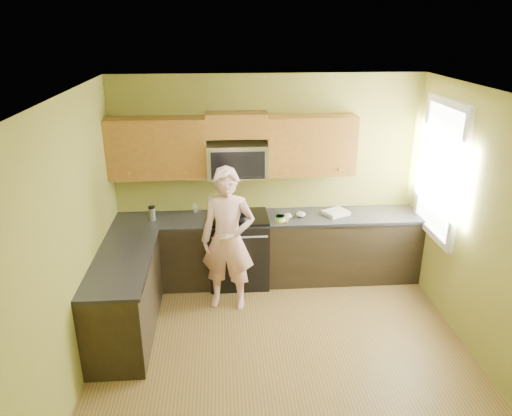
{
  "coord_description": "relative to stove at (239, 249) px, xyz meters",
  "views": [
    {
      "loc": [
        -0.6,
        -4.07,
        3.31
      ],
      "look_at": [
        -0.2,
        1.3,
        1.2
      ],
      "focal_mm": 33.83,
      "sensor_mm": 36.0,
      "label": 1
    }
  ],
  "objects": [
    {
      "name": "travel_mug",
      "position": [
        -1.1,
        0.01,
        0.45
      ],
      "size": [
        0.1,
        0.1,
        0.19
      ],
      "primitive_type": null,
      "rotation": [
        0.0,
        0.0,
        0.2
      ],
      "color": "silver",
      "rests_on": "countertop_back"
    },
    {
      "name": "ceiling",
      "position": [
        0.4,
        -1.68,
        2.23
      ],
      "size": [
        4.0,
        4.0,
        0.0
      ],
      "primitive_type": "plane",
      "rotation": [
        3.14,
        0.0,
        0.0
      ],
      "color": "white",
      "rests_on": "ground"
    },
    {
      "name": "napkin_b",
      "position": [
        0.81,
        -0.01,
        0.48
      ],
      "size": [
        0.16,
        0.16,
        0.07
      ],
      "primitive_type": "ellipsoid",
      "rotation": [
        0.0,
        0.0,
        -0.32
      ],
      "color": "silver",
      "rests_on": "countertop_back"
    },
    {
      "name": "wall_right",
      "position": [
        2.4,
        -1.68,
        0.88
      ],
      "size": [
        0.0,
        4.0,
        4.0
      ],
      "primitive_type": "plane",
      "rotation": [
        1.57,
        0.0,
        -1.57
      ],
      "color": "olive",
      "rests_on": "ground"
    },
    {
      "name": "wall_back",
      "position": [
        0.4,
        0.32,
        0.88
      ],
      "size": [
        4.0,
        0.0,
        4.0
      ],
      "primitive_type": "plane",
      "rotation": [
        1.57,
        0.0,
        0.0
      ],
      "color": "olive",
      "rests_on": "ground"
    },
    {
      "name": "wall_left",
      "position": [
        -1.6,
        -1.68,
        0.88
      ],
      "size": [
        0.0,
        4.0,
        4.0
      ],
      "primitive_type": "plane",
      "rotation": [
        1.57,
        0.0,
        1.57
      ],
      "color": "olive",
      "rests_on": "ground"
    },
    {
      "name": "countertop_left",
      "position": [
        -1.29,
        -1.08,
        0.43
      ],
      "size": [
        0.62,
        1.6,
        0.04
      ],
      "primitive_type": "cube",
      "color": "black",
      "rests_on": "cabinet_left_run"
    },
    {
      "name": "cabinet_left_run",
      "position": [
        -1.3,
        -1.08,
        -0.03
      ],
      "size": [
        0.6,
        1.6,
        0.88
      ],
      "primitive_type": "cube",
      "color": "black",
      "rests_on": "floor"
    },
    {
      "name": "upper_cab_left",
      "position": [
        -0.99,
        0.16,
        0.97
      ],
      "size": [
        1.22,
        0.33,
        0.75
      ],
      "primitive_type": null,
      "color": "#8C5F20",
      "rests_on": "wall_back"
    },
    {
      "name": "floor",
      "position": [
        0.4,
        -1.68,
        -0.47
      ],
      "size": [
        4.0,
        4.0,
        0.0
      ],
      "primitive_type": "plane",
      "color": "brown",
      "rests_on": "ground"
    },
    {
      "name": "window",
      "position": [
        2.38,
        -0.48,
        1.17
      ],
      "size": [
        0.06,
        1.06,
        1.66
      ],
      "primitive_type": null,
      "color": "white",
      "rests_on": "wall_right"
    },
    {
      "name": "napkin_a",
      "position": [
        0.64,
        -0.04,
        0.48
      ],
      "size": [
        0.14,
        0.14,
        0.06
      ],
      "primitive_type": "ellipsoid",
      "rotation": [
        0.0,
        0.0,
        0.27
      ],
      "color": "silver",
      "rests_on": "countertop_back"
    },
    {
      "name": "glass_b",
      "position": [
        -0.56,
        0.24,
        0.51
      ],
      "size": [
        0.08,
        0.08,
        0.12
      ],
      "primitive_type": "cylinder",
      "rotation": [
        0.0,
        0.0,
        0.18
      ],
      "color": "silver",
      "rests_on": "countertop_back"
    },
    {
      "name": "upper_cab_over_mw",
      "position": [
        0.0,
        0.16,
        1.62
      ],
      "size": [
        0.76,
        0.33,
        0.3
      ],
      "primitive_type": "cube",
      "color": "#8C5F20",
      "rests_on": "wall_back"
    },
    {
      "name": "frying_pan",
      "position": [
        -0.01,
        -0.08,
        0.47
      ],
      "size": [
        0.35,
        0.52,
        0.06
      ],
      "primitive_type": null,
      "rotation": [
        0.0,
        0.0,
        -0.14
      ],
      "color": "black",
      "rests_on": "stove"
    },
    {
      "name": "microwave",
      "position": [
        0.0,
        0.12,
        0.97
      ],
      "size": [
        0.76,
        0.4,
        0.42
      ],
      "primitive_type": null,
      "color": "silver",
      "rests_on": "wall_back"
    },
    {
      "name": "countertop_back",
      "position": [
        0.4,
        0.01,
        0.43
      ],
      "size": [
        4.0,
        0.62,
        0.04
      ],
      "primitive_type": "cube",
      "color": "black",
      "rests_on": "cabinet_back_run"
    },
    {
      "name": "upper_cab_right",
      "position": [
        0.94,
        0.16,
        0.97
      ],
      "size": [
        1.12,
        0.33,
        0.75
      ],
      "primitive_type": null,
      "color": "#8C5F20",
      "rests_on": "wall_back"
    },
    {
      "name": "cabinet_back_run",
      "position": [
        0.4,
        0.02,
        -0.03
      ],
      "size": [
        4.0,
        0.6,
        0.88
      ],
      "primitive_type": "cube",
      "color": "black",
      "rests_on": "floor"
    },
    {
      "name": "woman",
      "position": [
        -0.15,
        -0.57,
        0.41
      ],
      "size": [
        0.72,
        0.54,
        1.76
      ],
      "primitive_type": "imported",
      "rotation": [
        0.0,
        0.0,
        -0.2
      ],
      "color": "#F28879",
      "rests_on": "floor"
    },
    {
      "name": "wall_front",
      "position": [
        0.4,
        -3.67,
        0.88
      ],
      "size": [
        4.0,
        0.0,
        4.0
      ],
      "primitive_type": "plane",
      "rotation": [
        -1.57,
        0.0,
        0.0
      ],
      "color": "olive",
      "rests_on": "ground"
    },
    {
      "name": "butter_tub",
      "position": [
        0.53,
        -0.14,
        0.45
      ],
      "size": [
        0.13,
        0.13,
        0.09
      ],
      "primitive_type": null,
      "rotation": [
        0.0,
        0.0,
        -0.03
      ],
      "color": "#EDFF43",
      "rests_on": "countertop_back"
    },
    {
      "name": "dish_towel",
      "position": [
        1.29,
        0.03,
        0.47
      ],
      "size": [
        0.38,
        0.35,
        0.05
      ],
      "primitive_type": "cube",
      "rotation": [
        0.0,
        0.0,
        0.48
      ],
      "color": "white",
      "rests_on": "countertop_back"
    },
    {
      "name": "stove",
      "position": [
        0.0,
        0.0,
        0.0
      ],
      "size": [
        0.76,
        0.65,
        0.95
      ],
      "primitive_type": null,
      "color": "black",
      "rests_on": "floor"
    },
    {
      "name": "toast_slice",
      "position": [
        0.57,
        -0.14,
        0.45
      ],
      "size": [
        0.14,
        0.14,
        0.01
      ],
      "primitive_type": "cube",
      "rotation": [
        0.0,
        0.0,
        -0.34
      ],
      "color": "#B27F47",
      "rests_on": "countertop_back"
    }
  ]
}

